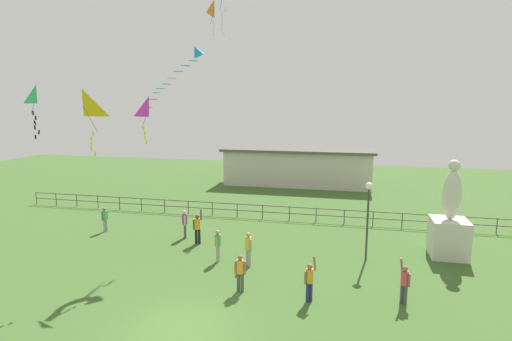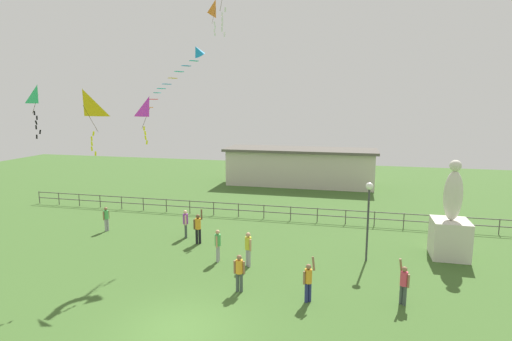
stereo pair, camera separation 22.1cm
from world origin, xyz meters
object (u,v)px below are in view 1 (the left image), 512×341
Objects in this scene: person_4 at (404,281)px; kite_2 at (214,8)px; person_3 at (185,222)px; person_2 at (197,227)px; person_1 at (218,244)px; person_6 at (105,218)px; person_5 at (248,247)px; streamer_kite at (193,55)px; kite_5 at (37,97)px; person_0 at (240,271)px; kite_4 at (149,110)px; person_7 at (309,279)px; kite_0 at (83,107)px; lamppost at (368,203)px; statue_monument at (449,227)px.

person_4 is 18.82m from kite_2.
person_2 is at bearing -35.89° from person_3.
person_6 is (-8.19, 3.01, -0.07)m from person_1.
person_5 is 10.31m from person_6.
streamer_kite is at bearing 37.41° from person_3.
kite_5 is (-9.62, -1.68, 7.07)m from person_5.
kite_4 is at bearing 154.27° from person_0.
kite_0 is (-9.68, 0.19, 6.66)m from person_7.
person_3 is 13.08m from kite_2.
person_6 is 0.68× the size of kite_4.
person_1 is (-1.92, 2.89, 0.01)m from person_0.
lamppost is 6.22m from person_5.
kite_4 is (-10.29, -2.27, 4.52)m from lamppost.
lamppost reaches higher than person_1.
person_5 is at bearing 137.84° from person_7.
person_0 is at bearing -5.68° from kite_5.
person_4 is 7.17m from person_5.
person_0 is at bearing -30.30° from person_6.
statue_monument is at bearing 33.59° from person_0.
kite_2 is at bearing 108.17° from person_1.
kite_4 reaches higher than person_2.
kite_5 reaches higher than person_7.
person_4 is at bearing -40.85° from kite_2.
kite_2 is 0.98× the size of kite_4.
person_1 is at bearing 172.31° from person_5.
person_6 is 0.61× the size of kite_5.
kite_2 is at bearing 125.45° from person_7.
person_7 is (-3.62, -0.65, 0.01)m from person_4.
person_6 is 11.12m from streamer_kite.
kite_0 is (3.30, -5.93, 6.72)m from person_6.
lamppost is at bearing -6.54° from person_3.
kite_2 is at bearing 56.09° from kite_5.
streamer_kite is at bearing 137.58° from person_5.
kite_2 is at bearing 31.89° from person_6.
kite_5 is at bearing 174.65° from person_7.
person_2 is at bearing 130.81° from person_1.
person_5 is 9.65m from kite_0.
person_7 is 0.86× the size of kite_2.
kite_5 is (-19.25, -5.20, 6.50)m from statue_monument.
person_5 is 0.36× the size of streamer_kite.
person_2 reaches higher than person_4.
person_1 is at bearing -20.21° from person_6.
person_0 is 8.61m from kite_4.
person_4 reaches higher than person_0.
person_6 is 14.42m from kite_2.
lamppost is 2.17× the size of person_4.
kite_0 is 1.30× the size of kite_2.
kite_5 reaches higher than kite_0.
kite_2 is at bearing 113.22° from person_0.
person_0 is 2.69m from person_5.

